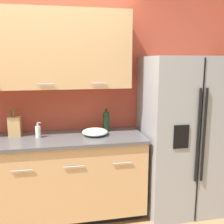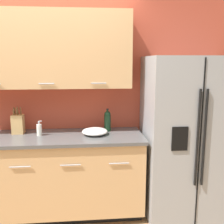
% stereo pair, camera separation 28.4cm
% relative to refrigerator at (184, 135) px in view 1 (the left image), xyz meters
% --- Properties ---
extents(wall_back, '(10.00, 0.39, 2.60)m').
position_rel_refrigerator_xyz_m(wall_back, '(-1.67, 0.34, 0.56)').
color(wall_back, '#AD422D').
rests_on(wall_back, ground_plane).
extents(counter_unit, '(2.04, 0.64, 0.92)m').
position_rel_refrigerator_xyz_m(counter_unit, '(-1.52, 0.05, -0.42)').
color(counter_unit, black).
rests_on(counter_unit, ground_plane).
extents(refrigerator, '(0.93, 0.74, 1.77)m').
position_rel_refrigerator_xyz_m(refrigerator, '(0.00, 0.00, 0.00)').
color(refrigerator, gray).
rests_on(refrigerator, ground_plane).
extents(knife_block, '(0.12, 0.12, 0.30)m').
position_rel_refrigerator_xyz_m(knife_block, '(-1.87, 0.18, 0.15)').
color(knife_block, tan).
rests_on(knife_block, counter_unit).
extents(wine_bottle, '(0.08, 0.08, 0.26)m').
position_rel_refrigerator_xyz_m(wine_bottle, '(-0.87, 0.19, 0.16)').
color(wine_bottle, black).
rests_on(wine_bottle, counter_unit).
extents(soap_dispenser, '(0.06, 0.05, 0.16)m').
position_rel_refrigerator_xyz_m(soap_dispenser, '(-1.62, 0.07, 0.10)').
color(soap_dispenser, silver).
rests_on(soap_dispenser, counter_unit).
extents(mixing_bowl, '(0.28, 0.28, 0.07)m').
position_rel_refrigerator_xyz_m(mixing_bowl, '(-1.02, 0.04, 0.07)').
color(mixing_bowl, white).
rests_on(mixing_bowl, counter_unit).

